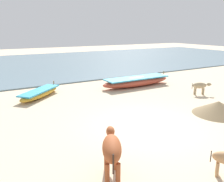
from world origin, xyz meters
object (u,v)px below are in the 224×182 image
(cow_adult_rust, at_px, (112,148))
(calf_far_dun, at_px, (200,86))
(fishing_boat_1, at_px, (40,93))
(fishing_boat_4, at_px, (137,81))

(cow_adult_rust, relative_size, calf_far_dun, 1.50)
(fishing_boat_1, xyz_separation_m, cow_adult_rust, (-0.14, -7.98, 0.53))
(fishing_boat_4, bearing_deg, cow_adult_rust, -129.53)
(cow_adult_rust, bearing_deg, calf_far_dun, -35.90)
(calf_far_dun, bearing_deg, fishing_boat_4, 146.59)
(fishing_boat_1, height_order, calf_far_dun, calf_far_dun)
(fishing_boat_1, height_order, cow_adult_rust, cow_adult_rust)
(fishing_boat_4, height_order, calf_far_dun, fishing_boat_4)
(cow_adult_rust, height_order, calf_far_dun, cow_adult_rust)
(fishing_boat_1, relative_size, fishing_boat_4, 0.58)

